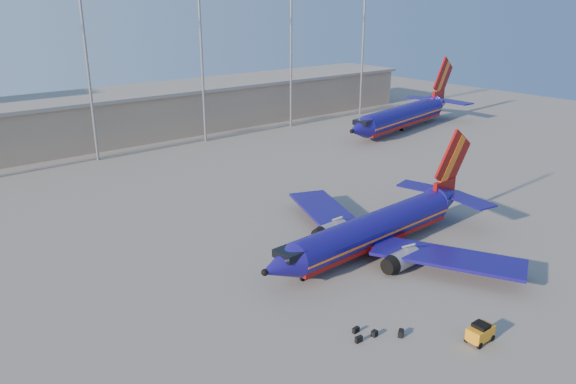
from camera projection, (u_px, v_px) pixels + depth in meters
name	position (u px, v px, depth m)	size (l,w,h in m)	color
ground	(310.00, 245.00, 59.29)	(220.00, 220.00, 0.00)	slate
terminal_building	(149.00, 111.00, 106.42)	(122.00, 16.00, 8.50)	#89715E
light_mast_row	(147.00, 45.00, 90.29)	(101.60, 1.60, 28.65)	gray
aircraft_main	(378.00, 228.00, 57.68)	(31.64, 30.40, 10.71)	navy
aircraft_second	(405.00, 115.00, 109.82)	(38.14, 15.86, 13.03)	navy
baggage_tug	(480.00, 332.00, 42.35)	(2.15, 1.31, 1.54)	orange
luggage_pile	(376.00, 334.00, 43.13)	(3.78, 3.02, 0.52)	black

